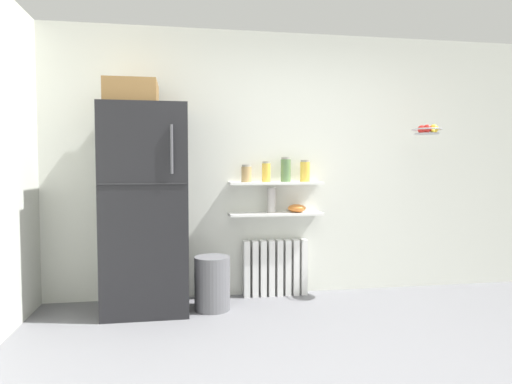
% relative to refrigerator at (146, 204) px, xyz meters
% --- Properties ---
extents(ground_plane, '(7.04, 7.04, 0.00)m').
position_rel_refrigerator_xyz_m(ground_plane, '(1.22, -1.17, -0.95)').
color(ground_plane, slate).
extents(back_wall, '(7.04, 0.10, 2.60)m').
position_rel_refrigerator_xyz_m(back_wall, '(1.22, 0.38, 0.35)').
color(back_wall, silver).
rests_on(back_wall, ground_plane).
extents(refrigerator, '(0.73, 0.69, 2.02)m').
position_rel_refrigerator_xyz_m(refrigerator, '(0.00, 0.00, 0.00)').
color(refrigerator, black).
rests_on(refrigerator, ground_plane).
extents(radiator, '(0.63, 0.12, 0.55)m').
position_rel_refrigerator_xyz_m(radiator, '(1.22, 0.25, -0.68)').
color(radiator, white).
rests_on(radiator, ground_plane).
extents(wall_shelf_lower, '(0.92, 0.22, 0.02)m').
position_rel_refrigerator_xyz_m(wall_shelf_lower, '(1.22, 0.22, -0.14)').
color(wall_shelf_lower, white).
extents(wall_shelf_upper, '(0.92, 0.22, 0.02)m').
position_rel_refrigerator_xyz_m(wall_shelf_upper, '(1.22, 0.22, 0.17)').
color(wall_shelf_upper, white).
extents(storage_jar_0, '(0.10, 0.10, 0.17)m').
position_rel_refrigerator_xyz_m(storage_jar_0, '(0.93, 0.22, 0.26)').
color(storage_jar_0, tan).
rests_on(storage_jar_0, wall_shelf_upper).
extents(storage_jar_1, '(0.08, 0.08, 0.20)m').
position_rel_refrigerator_xyz_m(storage_jar_1, '(1.13, 0.22, 0.28)').
color(storage_jar_1, yellow).
rests_on(storage_jar_1, wall_shelf_upper).
extents(storage_jar_2, '(0.10, 0.10, 0.24)m').
position_rel_refrigerator_xyz_m(storage_jar_2, '(1.32, 0.22, 0.30)').
color(storage_jar_2, '#5B7F4C').
rests_on(storage_jar_2, wall_shelf_upper).
extents(storage_jar_3, '(0.10, 0.10, 0.21)m').
position_rel_refrigerator_xyz_m(storage_jar_3, '(1.51, 0.22, 0.28)').
color(storage_jar_3, yellow).
rests_on(storage_jar_3, wall_shelf_upper).
extents(vase, '(0.09, 0.09, 0.25)m').
position_rel_refrigerator_xyz_m(vase, '(1.18, 0.22, -0.00)').
color(vase, '#B2ADA8').
rests_on(vase, wall_shelf_lower).
extents(shelf_bowl, '(0.18, 0.18, 0.08)m').
position_rel_refrigerator_xyz_m(shelf_bowl, '(1.43, 0.22, -0.08)').
color(shelf_bowl, orange).
rests_on(shelf_bowl, wall_shelf_lower).
extents(trash_bin, '(0.32, 0.32, 0.48)m').
position_rel_refrigerator_xyz_m(trash_bin, '(0.58, -0.10, -0.71)').
color(trash_bin, slate).
rests_on(trash_bin, ground_plane).
extents(hanging_fruit_basket, '(0.28, 0.28, 0.09)m').
position_rel_refrigerator_xyz_m(hanging_fruit_basket, '(2.62, -0.12, 0.67)').
color(hanging_fruit_basket, '#B2B2B7').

